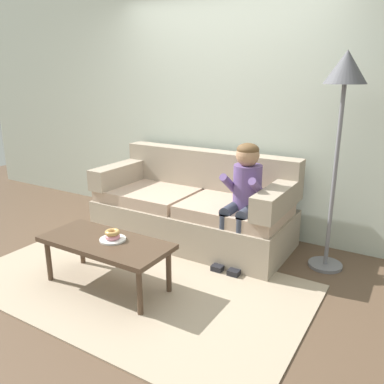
# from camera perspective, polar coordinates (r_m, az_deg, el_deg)

# --- Properties ---
(ground) EXTENTS (10.00, 10.00, 0.00)m
(ground) POSITION_cam_1_polar(r_m,az_deg,el_deg) (3.56, -5.82, -11.54)
(ground) COLOR brown
(wall_back) EXTENTS (8.00, 0.10, 2.80)m
(wall_back) POSITION_cam_1_polar(r_m,az_deg,el_deg) (4.34, 5.02, 12.95)
(wall_back) COLOR beige
(wall_back) RESTS_ON ground
(area_rug) EXTENTS (2.80, 1.62, 0.01)m
(area_rug) POSITION_cam_1_polar(r_m,az_deg,el_deg) (3.39, -8.42, -13.10)
(area_rug) COLOR tan
(area_rug) RESTS_ON ground
(couch) EXTENTS (2.03, 0.90, 0.90)m
(couch) POSITION_cam_1_polar(r_m,az_deg,el_deg) (4.11, 0.29, -2.43)
(couch) COLOR tan
(couch) RESTS_ON ground
(coffee_table) EXTENTS (1.08, 0.49, 0.41)m
(coffee_table) POSITION_cam_1_polar(r_m,az_deg,el_deg) (3.24, -12.42, -7.60)
(coffee_table) COLOR #4C3828
(coffee_table) RESTS_ON ground
(person_child) EXTENTS (0.34, 0.58, 1.10)m
(person_child) POSITION_cam_1_polar(r_m,az_deg,el_deg) (3.55, 7.51, 0.06)
(person_child) COLOR #664C84
(person_child) RESTS_ON ground
(plate) EXTENTS (0.21, 0.21, 0.01)m
(plate) POSITION_cam_1_polar(r_m,az_deg,el_deg) (3.21, -11.43, -6.77)
(plate) COLOR white
(plate) RESTS_ON coffee_table
(donut) EXTENTS (0.17, 0.17, 0.04)m
(donut) POSITION_cam_1_polar(r_m,az_deg,el_deg) (3.20, -11.46, -6.35)
(donut) COLOR pink
(donut) RESTS_ON plate
(donut_second) EXTENTS (0.14, 0.14, 0.04)m
(donut_second) POSITION_cam_1_polar(r_m,az_deg,el_deg) (3.19, -11.49, -5.76)
(donut_second) COLOR tan
(donut_second) RESTS_ON donut
(floor_lamp) EXTENTS (0.34, 0.34, 1.87)m
(floor_lamp) POSITION_cam_1_polar(r_m,az_deg,el_deg) (3.46, 21.17, 13.45)
(floor_lamp) COLOR slate
(floor_lamp) RESTS_ON ground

